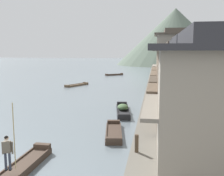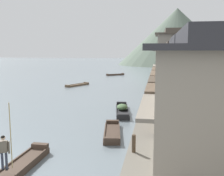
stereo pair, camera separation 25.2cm
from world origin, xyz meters
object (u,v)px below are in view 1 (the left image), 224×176
(boat_moored_third, at_px, (114,75))
(house_waterfront_narrow, at_px, (179,70))
(boat_moored_second, at_px, (114,132))
(house_waterfront_far, at_px, (171,66))
(boat_moored_nearest, at_px, (123,110))
(house_waterfront_nearest, at_px, (216,99))
(house_waterfront_tall, at_px, (189,75))
(boatman_person, at_px, (8,149))
(mooring_post_dock_near, at_px, (137,143))
(house_waterfront_end, at_px, (174,56))
(house_waterfront_second, at_px, (195,83))
(boat_moored_far, at_px, (77,85))
(boat_foreground_poled, at_px, (22,168))
(mooring_post_dock_mid, at_px, (145,104))

(boat_moored_third, xyz_separation_m, house_waterfront_narrow, (12.35, -31.16, 3.49))
(boat_moored_second, xyz_separation_m, house_waterfront_far, (4.97, 21.04, 3.48))
(boat_moored_nearest, xyz_separation_m, house_waterfront_far, (5.14, 14.44, 3.36))
(house_waterfront_nearest, distance_m, house_waterfront_tall, 11.84)
(boat_moored_second, height_order, house_waterfront_tall, house_waterfront_tall)
(boat_moored_third, relative_size, house_waterfront_nearest, 0.61)
(boat_moored_second, relative_size, house_waterfront_tall, 0.67)
(boat_moored_third, bearing_deg, house_waterfront_tall, -71.52)
(house_waterfront_nearest, height_order, house_waterfront_tall, same)
(boatman_person, xyz_separation_m, house_waterfront_tall, (9.34, 14.14, 2.08))
(house_waterfront_narrow, distance_m, mooring_post_dock_near, 18.57)
(boat_moored_nearest, height_order, boat_moored_second, boat_moored_nearest)
(house_waterfront_tall, distance_m, house_waterfront_end, 22.42)
(house_waterfront_tall, bearing_deg, boat_moored_nearest, -179.28)
(house_waterfront_nearest, relative_size, mooring_post_dock_near, 7.25)
(boat_moored_third, relative_size, house_waterfront_end, 0.47)
(boat_moored_third, bearing_deg, house_waterfront_narrow, -68.38)
(boat_moored_second, distance_m, house_waterfront_second, 6.56)
(boat_moored_nearest, distance_m, boat_moored_second, 6.61)
(boat_moored_third, xyz_separation_m, house_waterfront_end, (12.80, -15.56, 4.78))
(boat_moored_second, relative_size, boat_moored_far, 0.94)
(boat_foreground_poled, distance_m, boat_moored_second, 7.29)
(house_waterfront_nearest, height_order, house_waterfront_end, house_waterfront_end)
(house_waterfront_tall, relative_size, house_waterfront_end, 0.78)
(house_waterfront_far, bearing_deg, mooring_post_dock_near, -96.79)
(boat_moored_nearest, bearing_deg, house_waterfront_narrow, 50.69)
(boat_moored_second, bearing_deg, house_waterfront_end, 78.53)
(boat_moored_second, bearing_deg, boat_moored_third, 98.79)
(boat_moored_second, height_order, house_waterfront_far, house_waterfront_far)
(house_waterfront_nearest, relative_size, house_waterfront_tall, 0.98)
(house_waterfront_tall, xyz_separation_m, house_waterfront_end, (0.12, 22.38, 1.29))
(house_waterfront_far, bearing_deg, boat_moored_far, 166.16)
(boat_moored_second, height_order, house_waterfront_second, house_waterfront_second)
(boat_moored_second, xyz_separation_m, house_waterfront_tall, (5.78, 6.68, 3.49))
(mooring_post_dock_near, distance_m, mooring_post_dock_mid, 10.79)
(boat_moored_far, xyz_separation_m, house_waterfront_nearest, (15.75, -29.94, 3.52))
(mooring_post_dock_near, bearing_deg, house_waterfront_second, 57.54)
(boatman_person, relative_size, house_waterfront_second, 0.49)
(boat_moored_second, distance_m, house_waterfront_end, 30.03)
(boat_foreground_poled, height_order, boatman_person, boatman_person)
(boat_foreground_poled, bearing_deg, boat_moored_nearest, 75.34)
(boat_foreground_poled, distance_m, house_waterfront_nearest, 9.81)
(boat_moored_third, distance_m, house_waterfront_nearest, 51.43)
(boat_moored_third, height_order, house_waterfront_second, house_waterfront_second)
(house_waterfront_far, bearing_deg, boat_moored_second, -103.30)
(house_waterfront_far, height_order, mooring_post_dock_near, house_waterfront_far)
(boat_foreground_poled, height_order, house_waterfront_second, house_waterfront_second)
(house_waterfront_end, bearing_deg, boat_moored_second, -101.47)
(house_waterfront_far, bearing_deg, house_waterfront_end, 83.42)
(house_waterfront_tall, bearing_deg, boat_moored_second, -130.89)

